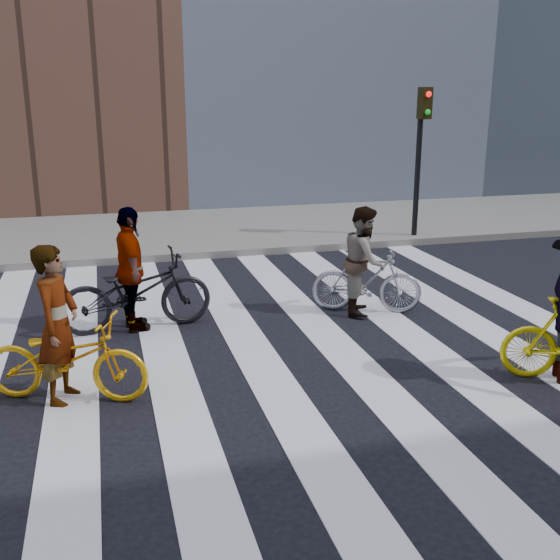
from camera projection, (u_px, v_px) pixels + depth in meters
name	position (u px, v px, depth m)	size (l,w,h in m)	color
ground	(294.00, 347.00, 8.54)	(100.00, 100.00, 0.00)	black
sidewalk_far	(204.00, 230.00, 15.48)	(100.00, 5.00, 0.15)	slate
zebra_crosswalk	(294.00, 347.00, 8.54)	(8.25, 10.00, 0.01)	silver
traffic_signal	(421.00, 138.00, 13.97)	(0.22, 0.42, 3.33)	black
bike_yellow_left	(66.00, 359.00, 6.97)	(0.62, 1.79, 0.94)	#FFB10E
bike_silver_mid	(367.00, 281.00, 9.81)	(0.46, 1.63, 0.98)	#A0A3A9
bike_dark_rear	(136.00, 292.00, 9.05)	(0.73, 2.10, 1.10)	black
rider_left	(58.00, 325.00, 6.85)	(0.63, 0.41, 1.72)	slate
rider_mid	(364.00, 260.00, 9.71)	(0.79, 0.61, 1.62)	slate
rider_rear	(131.00, 270.00, 8.95)	(1.02, 0.42, 1.74)	slate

